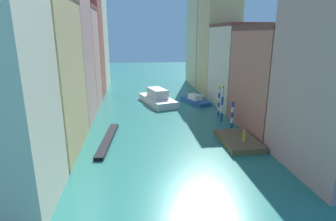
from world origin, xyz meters
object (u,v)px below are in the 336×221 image
object	(u,v)px
mooring_pole_0	(232,113)
mooring_pole_2	(219,101)
waterfront_dock	(238,141)
vaporetto_white	(157,98)
motorboat_0	(195,100)
person_on_dock	(244,136)
gondola_black	(108,139)
mooring_pole_1	(222,103)

from	to	relation	value
mooring_pole_0	mooring_pole_2	bearing A→B (deg)	90.75
waterfront_dock	vaporetto_white	size ratio (longest dim) A/B	0.62
vaporetto_white	motorboat_0	xyz separation A→B (m)	(6.85, -0.21, -0.45)
person_on_dock	mooring_pole_2	world-z (taller)	mooring_pole_2
motorboat_0	waterfront_dock	bearing A→B (deg)	-88.03
gondola_black	vaporetto_white	bearing A→B (deg)	66.63
waterfront_dock	mooring_pole_2	world-z (taller)	mooring_pole_2
mooring_pole_1	mooring_pole_2	distance (m)	2.58
mooring_pole_1	person_on_dock	bearing A→B (deg)	-92.59
person_on_dock	mooring_pole_0	distance (m)	6.24
mooring_pole_2	vaporetto_white	world-z (taller)	mooring_pole_2
mooring_pole_0	motorboat_0	bearing A→B (deg)	96.99
person_on_dock	gondola_black	bearing A→B (deg)	166.93
mooring_pole_1	mooring_pole_2	xyz separation A→B (m)	(0.34, 2.54, -0.28)
mooring_pole_0	motorboat_0	world-z (taller)	mooring_pole_0
mooring_pole_0	mooring_pole_1	world-z (taller)	mooring_pole_1
mooring_pole_0	mooring_pole_2	distance (m)	5.62
mooring_pole_2	waterfront_dock	bearing A→B (deg)	-95.26
waterfront_dock	mooring_pole_2	distance (m)	11.05
vaporetto_white	mooring_pole_0	bearing A→B (deg)	-59.15
mooring_pole_0	mooring_pole_2	world-z (taller)	mooring_pole_2
waterfront_dock	person_on_dock	xyz separation A→B (m)	(0.24, -0.92, 0.95)
mooring_pole_1	vaporetto_white	distance (m)	14.05
person_on_dock	vaporetto_white	xyz separation A→B (m)	(-7.76, 20.52, -0.30)
vaporetto_white	motorboat_0	world-z (taller)	vaporetto_white
person_on_dock	vaporetto_white	bearing A→B (deg)	110.72
person_on_dock	motorboat_0	size ratio (longest dim) A/B	0.19
person_on_dock	gondola_black	distance (m)	15.55
waterfront_dock	mooring_pole_1	world-z (taller)	mooring_pole_1
mooring_pole_2	person_on_dock	bearing A→B (deg)	-93.68
mooring_pole_0	vaporetto_white	xyz separation A→B (m)	(-8.59, 14.38, -1.05)
vaporetto_white	gondola_black	distance (m)	18.55
waterfront_dock	gondola_black	size ratio (longest dim) A/B	0.61
mooring_pole_2	gondola_black	distance (m)	18.00
waterfront_dock	mooring_pole_0	xyz separation A→B (m)	(1.07, 5.22, 1.71)
mooring_pole_2	vaporetto_white	distance (m)	12.30
waterfront_dock	mooring_pole_2	size ratio (longest dim) A/B	1.42
mooring_pole_0	person_on_dock	bearing A→B (deg)	-97.69
person_on_dock	mooring_pole_1	xyz separation A→B (m)	(0.42, 9.21, 1.32)
gondola_black	motorboat_0	distance (m)	22.00
mooring_pole_2	vaporetto_white	bearing A→B (deg)	134.15
mooring_pole_1	vaporetto_white	size ratio (longest dim) A/B	0.49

